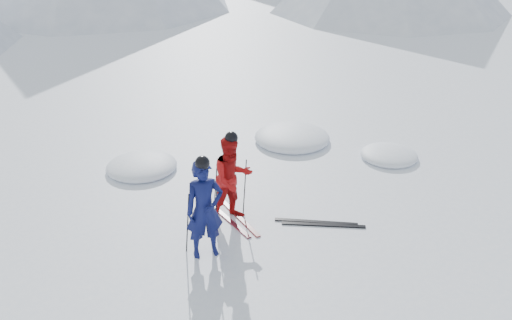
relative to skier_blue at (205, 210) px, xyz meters
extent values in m
plane|color=white|center=(3.26, 0.92, -0.96)|extent=(160.00, 160.00, 0.00)
imported|color=#0B1147|center=(0.00, 0.00, 0.00)|extent=(0.72, 0.49, 1.92)
imported|color=#AA0D0D|center=(0.78, 1.06, -0.03)|extent=(1.05, 0.91, 1.85)
cylinder|color=black|center=(-0.30, 0.15, -0.32)|extent=(0.13, 0.09, 1.27)
cylinder|color=black|center=(0.25, 0.25, -0.32)|extent=(0.13, 0.08, 1.27)
cylinder|color=black|center=(0.48, 1.31, -0.34)|extent=(0.12, 0.10, 1.23)
cylinder|color=black|center=(1.08, 1.21, -0.34)|extent=(0.12, 0.09, 1.23)
cube|color=black|center=(0.66, 1.06, -0.94)|extent=(0.58, 1.65, 0.03)
cube|color=black|center=(0.90, 1.06, -0.94)|extent=(0.47, 1.68, 0.03)
cube|color=black|center=(2.38, 0.41, -0.94)|extent=(1.60, 0.76, 0.03)
cube|color=black|center=(2.48, 0.26, -0.94)|extent=(1.62, 0.71, 0.03)
ellipsoid|color=white|center=(-0.80, 3.91, -0.96)|extent=(1.73, 1.73, 0.38)
ellipsoid|color=white|center=(5.35, 2.76, -0.96)|extent=(1.46, 1.46, 0.32)
ellipsoid|color=white|center=(3.34, 4.49, -0.96)|extent=(2.07, 2.07, 0.45)
camera|label=1|loc=(-1.50, -8.29, 5.05)|focal=38.00mm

